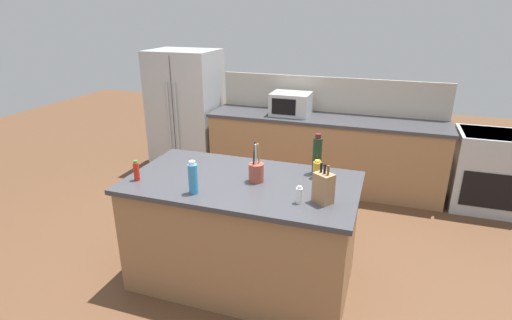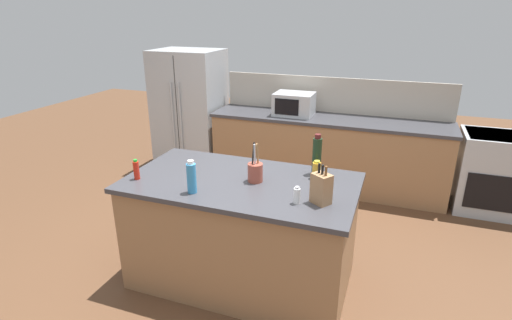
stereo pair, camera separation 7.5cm
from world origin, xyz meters
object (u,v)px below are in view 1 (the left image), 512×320
refrigerator (186,111)px  range_oven (488,171)px  honey_jar (317,170)px  knife_block (323,188)px  dish_soap_bottle (193,178)px  wine_bottle (317,155)px  utensil_crock (256,172)px  hot_sauce_bottle (136,171)px  salt_shaker (299,195)px  microwave (291,104)px

refrigerator → range_oven: bearing=-0.7°
range_oven → honey_jar: honey_jar is taller
knife_block → honey_jar: (-0.12, 0.42, -0.04)m
dish_soap_bottle → wine_bottle: 1.04m
refrigerator → wine_bottle: refrigerator is taller
utensil_crock → hot_sauce_bottle: 0.96m
dish_soap_bottle → utensil_crock: bearing=43.7°
knife_block → honey_jar: knife_block is taller
knife_block → salt_shaker: (-0.16, -0.07, -0.05)m
knife_block → dish_soap_bottle: (-0.94, -0.16, 0.01)m
wine_bottle → utensil_crock: bearing=-142.5°
refrigerator → microwave: size_ratio=3.46×
microwave → wine_bottle: bearing=-69.6°
range_oven → hot_sauce_bottle: (-3.03, -2.46, 0.55)m
salt_shaker → microwave: bearing=105.5°
dish_soap_bottle → salt_shaker: dish_soap_bottle is taller
range_oven → hot_sauce_bottle: hot_sauce_bottle is taller
utensil_crock → dish_soap_bottle: 0.52m
hot_sauce_bottle → microwave: bearing=75.3°
knife_block → utensil_crock: size_ratio=0.91×
knife_block → utensil_crock: utensil_crock is taller
microwave → hot_sauce_bottle: (-0.64, -2.46, -0.06)m
knife_block → utensil_crock: (-0.57, 0.20, -0.03)m
dish_soap_bottle → hot_sauce_bottle: dish_soap_bottle is taller
utensil_crock → wine_bottle: (0.42, 0.32, 0.08)m
honey_jar → salt_shaker: size_ratio=1.18×
microwave → hot_sauce_bottle: microwave is taller
utensil_crock → range_oven: bearing=45.8°
microwave → hot_sauce_bottle: size_ratio=2.95×
refrigerator → honey_jar: (2.26, -2.00, 0.16)m
honey_jar → wine_bottle: wine_bottle is taller
salt_shaker → wine_bottle: (0.01, 0.59, 0.10)m
wine_bottle → hot_sauce_bottle: wine_bottle is taller
knife_block → hot_sauce_bottle: size_ratio=1.73×
range_oven → salt_shaker: size_ratio=7.10×
microwave → utensil_crock: (0.27, -2.18, -0.06)m
range_oven → salt_shaker: (-1.71, -2.44, 0.53)m
refrigerator → microwave: (1.55, -0.05, 0.23)m
range_oven → knife_block: bearing=-123.1°
knife_block → salt_shaker: 0.18m
wine_bottle → hot_sauce_bottle: bearing=-155.5°
knife_block → microwave: bearing=143.3°
microwave → refrigerator: bearing=178.1°
refrigerator → knife_block: (2.39, -2.43, 0.20)m
knife_block → salt_shaker: bearing=-123.6°
utensil_crock → dish_soap_bottle: (-0.37, -0.36, 0.04)m
dish_soap_bottle → salt_shaker: size_ratio=1.97×
microwave → salt_shaker: bearing=-74.5°
knife_block → honey_jar: size_ratio=1.89×
dish_soap_bottle → salt_shaker: (0.78, 0.09, -0.06)m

